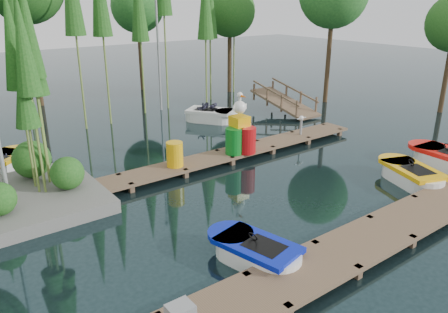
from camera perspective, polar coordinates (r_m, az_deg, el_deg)
ground_plane at (r=13.61m, az=-0.43°, el=-5.37°), size 90.00×90.00×0.00m
near_dock at (r=10.66m, az=14.38°, el=-12.44°), size 18.00×1.50×0.50m
far_dock at (r=15.94m, az=-2.85°, el=-0.58°), size 15.00×1.20×0.50m
lamp_rear at (r=23.80m, az=-8.71°, el=16.07°), size 0.30×0.30×7.25m
ramp at (r=23.70m, az=7.90°, el=7.09°), size 1.50×3.94×1.49m
boat_blue at (r=10.46m, az=4.13°, el=-12.42°), size 1.65×2.67×0.84m
boat_red at (r=17.86m, az=27.17°, el=-0.37°), size 1.49×2.98×0.98m
boat_yellow_near at (r=15.85m, az=23.24°, el=-2.28°), size 2.02×2.90×0.89m
boat_white_far at (r=21.87m, az=-1.72°, el=5.40°), size 2.67×3.04×1.34m
yellow_barrel at (r=15.20m, az=-6.46°, el=0.29°), size 0.58×0.58×0.87m
drum_cluster at (r=16.51m, az=2.23°, el=2.90°), size 1.33×1.22×2.29m
seagull_post at (r=18.90m, az=10.05°, el=4.48°), size 0.52×0.28×0.83m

